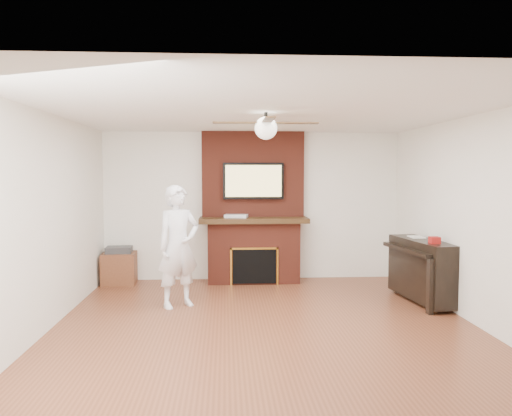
{
  "coord_description": "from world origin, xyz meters",
  "views": [
    {
      "loc": [
        -0.47,
        -5.71,
        1.81
      ],
      "look_at": [
        -0.06,
        0.9,
        1.34
      ],
      "focal_mm": 35.0,
      "sensor_mm": 36.0,
      "label": 1
    }
  ],
  "objects": [
    {
      "name": "fireplace",
      "position": [
        0.0,
        2.55,
        1.0
      ],
      "size": [
        1.78,
        0.64,
        2.5
      ],
      "color": "maroon",
      "rests_on": "ground"
    },
    {
      "name": "candle_green",
      "position": [
        0.06,
        2.32,
        0.05
      ],
      "size": [
        0.07,
        0.07,
        0.09
      ],
      "primitive_type": "cylinder",
      "color": "#458836",
      "rests_on": "ground"
    },
    {
      "name": "side_table",
      "position": [
        -2.2,
        2.48,
        0.28
      ],
      "size": [
        0.56,
        0.56,
        0.61
      ],
      "rotation": [
        0.0,
        0.0,
        0.07
      ],
      "color": "#5D2F1A",
      "rests_on": "ground"
    },
    {
      "name": "tv",
      "position": [
        0.0,
        2.5,
        1.68
      ],
      "size": [
        1.0,
        0.08,
        0.6
      ],
      "color": "black",
      "rests_on": "fireplace"
    },
    {
      "name": "candle_blue",
      "position": [
        0.11,
        2.35,
        0.05
      ],
      "size": [
        0.06,
        0.06,
        0.09
      ],
      "primitive_type": "cylinder",
      "color": "#34449C",
      "rests_on": "ground"
    },
    {
      "name": "person",
      "position": [
        -1.1,
        1.0,
        0.82
      ],
      "size": [
        0.73,
        0.66,
        1.65
      ],
      "primitive_type": "imported",
      "rotation": [
        0.0,
        0.0,
        0.56
      ],
      "color": "white",
      "rests_on": "ground"
    },
    {
      "name": "room_shell",
      "position": [
        0.0,
        0.0,
        1.25
      ],
      "size": [
        5.36,
        5.86,
        2.86
      ],
      "color": "brown",
      "rests_on": "ground"
    },
    {
      "name": "piano",
      "position": [
        2.29,
        1.03,
        0.47
      ],
      "size": [
        0.65,
        1.38,
        0.97
      ],
      "rotation": [
        0.0,
        0.0,
        0.12
      ],
      "color": "black",
      "rests_on": "ground"
    },
    {
      "name": "candle_orange",
      "position": [
        -0.18,
        2.31,
        0.06
      ],
      "size": [
        0.06,
        0.06,
        0.11
      ],
      "primitive_type": "cylinder",
      "color": "red",
      "rests_on": "ground"
    },
    {
      "name": "cable_box",
      "position": [
        -0.29,
        2.45,
        1.11
      ],
      "size": [
        0.4,
        0.28,
        0.05
      ],
      "primitive_type": "cube",
      "rotation": [
        0.0,
        0.0,
        -0.21
      ],
      "color": "silver",
      "rests_on": "fireplace"
    },
    {
      "name": "ceiling_fan",
      "position": [
        -0.0,
        0.0,
        2.33
      ],
      "size": [
        1.21,
        1.21,
        0.31
      ],
      "color": "black",
      "rests_on": "room_shell"
    }
  ]
}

